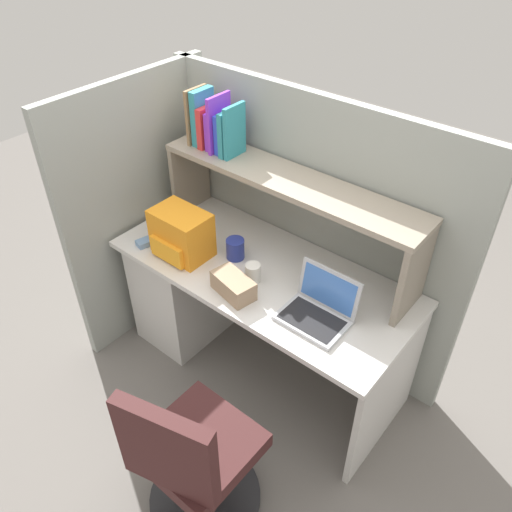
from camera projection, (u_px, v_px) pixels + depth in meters
ground_plane at (261, 363)px, 3.08m from camera, size 8.00×8.00×0.00m
desk at (210, 285)px, 3.02m from camera, size 1.60×0.70×0.73m
cubicle_partition_rear at (306, 229)px, 2.83m from camera, size 1.84×0.05×1.55m
cubicle_partition_left at (144, 209)px, 2.99m from camera, size 0.05×1.06×1.55m
overhead_hutch at (288, 195)px, 2.53m from camera, size 1.44×0.28×0.45m
reference_books_on_shelf at (215, 125)px, 2.63m from camera, size 0.28×0.16×0.30m
laptop at (319, 308)px, 2.33m from camera, size 0.31×0.25×0.22m
backpack at (181, 234)px, 2.66m from camera, size 0.30×0.23×0.25m
computer_mouse at (146, 242)px, 2.79m from camera, size 0.08×0.12×0.03m
paper_cup at (253, 273)px, 2.53m from camera, size 0.08×0.08×0.10m
tissue_box at (233, 285)px, 2.46m from camera, size 0.24×0.16×0.10m
snack_canister at (235, 249)px, 2.68m from camera, size 0.10×0.10×0.11m
office_chair at (194, 464)px, 2.15m from camera, size 0.52×0.53×0.93m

